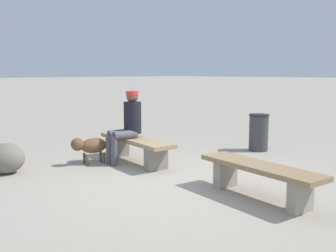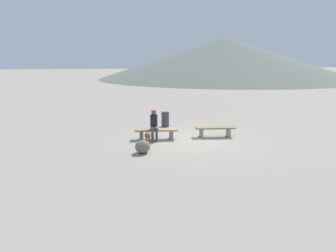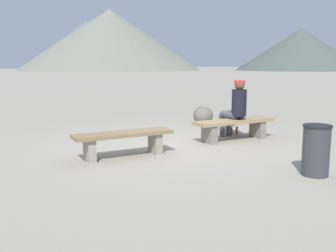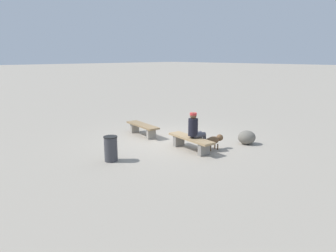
{
  "view_description": "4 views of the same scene",
  "coord_description": "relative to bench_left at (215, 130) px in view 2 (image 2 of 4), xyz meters",
  "views": [
    {
      "loc": [
        -3.89,
        3.88,
        1.58
      ],
      "look_at": [
        1.28,
        -1.1,
        0.58
      ],
      "focal_mm": 41.59,
      "sensor_mm": 36.0,
      "label": 1
    },
    {
      "loc": [
        3.66,
        12.83,
        3.36
      ],
      "look_at": [
        0.7,
        -0.84,
        0.45
      ],
      "focal_mm": 34.5,
      "sensor_mm": 36.0,
      "label": 2
    },
    {
      "loc": [
        -4.44,
        -5.83,
        1.62
      ],
      "look_at": [
        -0.61,
        -0.62,
        0.53
      ],
      "focal_mm": 40.43,
      "sensor_mm": 36.0,
      "label": 3
    },
    {
      "loc": [
        7.91,
        -7.75,
        3.01
      ],
      "look_at": [
        -0.38,
        0.26,
        0.44
      ],
      "focal_mm": 33.92,
      "sensor_mm": 36.0,
      "label": 4
    }
  ],
  "objects": [
    {
      "name": "bench_left",
      "position": [
        0.0,
        0.0,
        0.0
      ],
      "size": [
        1.78,
        0.68,
        0.44
      ],
      "rotation": [
        0.0,
        0.0,
        -0.14
      ],
      "color": "gray",
      "rests_on": "ground"
    },
    {
      "name": "seated_person",
      "position": [
        2.7,
        -0.04,
        0.4
      ],
      "size": [
        0.36,
        0.65,
        1.26
      ],
      "rotation": [
        0.0,
        0.0,
        -0.11
      ],
      "color": "black",
      "rests_on": "ground"
    },
    {
      "name": "dog",
      "position": [
        3.07,
        0.51,
        0.0
      ],
      "size": [
        0.35,
        0.73,
        0.48
      ],
      "rotation": [
        0.0,
        0.0,
        1.38
      ],
      "color": "brown",
      "rests_on": "ground"
    },
    {
      "name": "bench_right",
      "position": [
        2.59,
        -0.12,
        -0.01
      ],
      "size": [
        1.87,
        0.7,
        0.44
      ],
      "rotation": [
        0.0,
        0.0,
        -0.14
      ],
      "color": "gray",
      "rests_on": "ground"
    },
    {
      "name": "ground",
      "position": [
        1.28,
        0.23,
        -0.35
      ],
      "size": [
        210.0,
        210.0,
        0.06
      ],
      "primitive_type": "cube",
      "color": "#9E9384"
    },
    {
      "name": "trash_bin",
      "position": [
        1.7,
        -2.58,
        0.06
      ],
      "size": [
        0.4,
        0.4,
        0.74
      ],
      "color": "#38383D",
      "rests_on": "ground"
    },
    {
      "name": "distant_peak_2",
      "position": [
        -16.91,
        -41.31,
        3.16
      ],
      "size": [
        43.91,
        43.91,
        6.96
      ],
      "primitive_type": "cone",
      "color": "slate",
      "rests_on": "ground"
    },
    {
      "name": "boulder",
      "position": [
        3.45,
        1.82,
        -0.08
      ],
      "size": [
        0.8,
        0.8,
        0.48
      ],
      "primitive_type": "ellipsoid",
      "rotation": [
        0.0,
        0.0,
        5.52
      ],
      "color": "#6B665B",
      "rests_on": "ground"
    }
  ]
}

